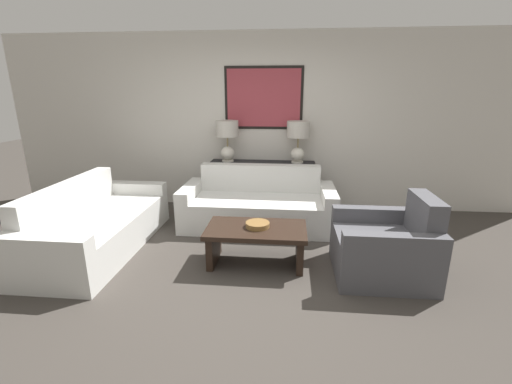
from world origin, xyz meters
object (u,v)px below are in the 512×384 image
table_lamp_right (298,136)px  couch_by_back_wall (258,206)px  console_table (262,186)px  decorative_bowl (258,225)px  armchair_near_back_wall (386,248)px  table_lamp_left (227,135)px  coffee_table (256,238)px  couch_by_side (97,227)px

table_lamp_right → couch_by_back_wall: size_ratio=0.30×
table_lamp_right → console_table: bearing=180.0°
decorative_bowl → armchair_near_back_wall: 1.32m
table_lamp_left → armchair_near_back_wall: bearing=-43.9°
couch_by_back_wall → table_lamp_right: bearing=50.7°
coffee_table → decorative_bowl: decorative_bowl is taller
couch_by_back_wall → coffee_table: (0.08, -1.12, 0.03)m
table_lamp_left → table_lamp_right: 1.06m
table_lamp_right → armchair_near_back_wall: (0.87, -1.86, -0.88)m
table_lamp_right → armchair_near_back_wall: size_ratio=0.67×
couch_by_back_wall → couch_by_side: bearing=-153.4°
decorative_bowl → armchair_near_back_wall: bearing=-4.6°
console_table → table_lamp_left: size_ratio=2.58×
couch_by_back_wall → armchair_near_back_wall: size_ratio=2.23×
decorative_bowl → coffee_table: bearing=-138.9°
couch_by_back_wall → coffee_table: size_ratio=1.95×
console_table → table_lamp_left: 0.94m
couch_by_back_wall → decorative_bowl: bearing=-85.3°
table_lamp_right → coffee_table: size_ratio=0.58×
table_lamp_right → couch_by_side: table_lamp_right is taller
couch_by_side → coffee_table: (1.90, -0.20, 0.03)m
table_lamp_left → couch_by_side: size_ratio=0.30×
console_table → table_lamp_left: (-0.53, -0.00, 0.78)m
couch_by_side → couch_by_back_wall: bearing=26.6°
table_lamp_left → couch_by_side: table_lamp_left is taller
table_lamp_right → coffee_table: 2.01m
decorative_bowl → couch_by_back_wall: bearing=94.7°
coffee_table → decorative_bowl: size_ratio=4.18×
table_lamp_left → couch_by_back_wall: bearing=-50.7°
console_table → table_lamp_right: (0.53, -0.00, 0.78)m
console_table → couch_by_side: bearing=-139.4°
couch_by_side → armchair_near_back_wall: size_ratio=2.23×
armchair_near_back_wall → console_table: bearing=127.0°
couch_by_back_wall → table_lamp_left: bearing=129.3°
decorative_bowl → table_lamp_right: bearing=75.9°
table_lamp_right → couch_by_side: bearing=-146.4°
table_lamp_left → decorative_bowl: size_ratio=2.44×
couch_by_side → coffee_table: size_ratio=1.95×
table_lamp_right → couch_by_back_wall: bearing=-129.3°
coffee_table → console_table: bearing=92.5°
coffee_table → table_lamp_left: bearing=109.0°
couch_by_side → decorative_bowl: size_ratio=8.14×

